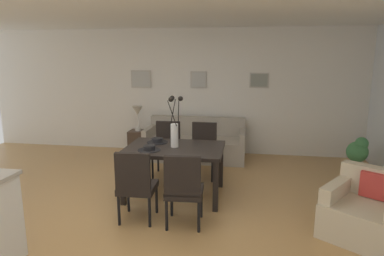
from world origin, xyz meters
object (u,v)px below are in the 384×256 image
Objects in this scene: centerpiece_vase at (175,128)px; sofa at (196,145)px; framed_picture_left at (141,79)px; framed_picture_center at (198,80)px; framed_picture_right at (259,80)px; bowl_near_right at (157,140)px; side_table at (139,143)px; dining_table at (175,153)px; potted_plant at (358,154)px; table_lamp at (138,113)px; dining_chair_far_left at (184,187)px; dining_chair_far_right at (203,147)px; armchair at (367,212)px; bowl_near_left at (149,147)px; dining_chair_near_right at (167,146)px; dining_chair_near_left at (136,183)px.

sofa is at bearing 89.60° from centerpiece_vase.
framed_picture_left reaches higher than framed_picture_center.
framed_picture_right is (1.23, 0.48, 1.27)m from sofa.
bowl_near_right is 0.33× the size of side_table.
dining_table is 0.37m from centerpiece_vase.
bowl_near_right is 2.33m from framed_picture_center.
side_table is (-1.21, 0.03, -0.02)m from sofa.
framed_picture_center is at bearing 20.68° from side_table.
dining_table is 3.28m from potted_plant.
table_lamp is (-1.21, 0.03, 0.61)m from sofa.
framed_picture_right is (0.94, 3.32, 1.04)m from dining_chair_far_left.
dining_table is 0.41m from bowl_near_right.
centerpiece_vase is 1.91× the size of framed_picture_right.
dining_chair_far_right is 0.83× the size of armchair.
bowl_near_left is 0.44× the size of framed_picture_right.
dining_chair_far_left is at bearing -70.66° from dining_chair_near_right.
bowl_near_left reaches higher than side_table.
dining_chair_far_left is 2.10m from armchair.
centerpiece_vase is 4.32× the size of bowl_near_right.
sofa is 5.12× the size of framed_picture_right.
armchair is (3.59, -2.74, 0.03)m from side_table.
armchair is 2.89× the size of framed_picture_right.
framed_picture_left is 1.13× the size of framed_picture_right.
framed_picture_center is at bearing 90.00° from dining_table.
bowl_near_left is 0.33× the size of side_table.
armchair is 3.25× the size of framed_picture_center.
side_table is 0.47× the size of armchair.
potted_plant is at bearing -30.08° from framed_picture_right.
framed_picture_left is 1.24m from framed_picture_center.
armchair is at bearing -20.58° from bowl_near_right.
framed_picture_right is at bearing 10.49° from side_table.
framed_picture_center reaches higher than armchair.
framed_picture_left is at bearing 96.00° from table_lamp.
framed_picture_left reaches higher than sofa.
dining_chair_near_left is 2.99m from side_table.
framed_picture_right is at bearing 58.16° from dining_chair_far_right.
framed_picture_right reaches higher than table_lamp.
potted_plant is (2.94, -0.98, -1.18)m from framed_picture_center.
dining_chair_near_right is 1.42m from table_lamp.
bowl_near_left is (-0.31, -0.22, 0.13)m from dining_table.
bowl_near_right is at bearing -98.22° from framed_picture_center.
dining_chair_far_left is 0.83× the size of armchair.
dining_chair_far_right is 1.07m from centerpiece_vase.
centerpiece_vase is 2.29m from table_lamp.
dining_table is 2.85m from framed_picture_right.
bowl_near_left is 2.89m from framed_picture_left.
armchair is at bearing -18.34° from dining_table.
dining_chair_far_right is 1.80× the size of table_lamp.
dining_chair_near_left is 5.41× the size of bowl_near_left.
table_lamp is at bearing 142.57° from armchair.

